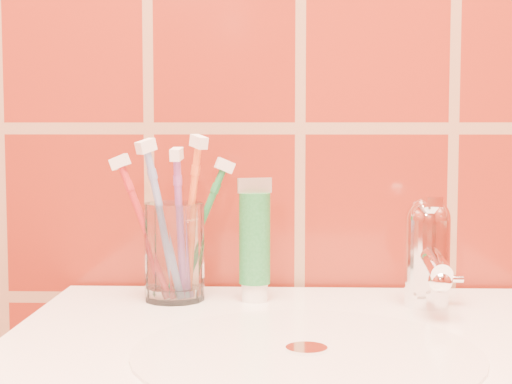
{
  "coord_description": "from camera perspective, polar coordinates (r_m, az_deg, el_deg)",
  "views": [
    {
      "loc": [
        -0.02,
        0.25,
        1.04
      ],
      "look_at": [
        -0.05,
        1.08,
        0.97
      ],
      "focal_mm": 55.0,
      "sensor_mm": 36.0,
      "label": 1
    }
  ],
  "objects": [
    {
      "name": "toothbrush_3",
      "position": [
        0.86,
        -5.58,
        -2.48
      ],
      "size": [
        0.03,
        0.07,
        0.18
      ],
      "primitive_type": null,
      "rotation": [
        0.14,
        0.0,
        -0.1
      ],
      "color": "#8B4696",
      "rests_on": "glass_tumbler"
    },
    {
      "name": "faucet",
      "position": [
        0.86,
        12.4,
        -4.03
      ],
      "size": [
        0.05,
        0.11,
        0.12
      ],
      "color": "white",
      "rests_on": "pedestal_sink"
    },
    {
      "name": "toothbrush_2",
      "position": [
        0.88,
        -8.02,
        -2.69
      ],
      "size": [
        0.11,
        0.1,
        0.17
      ],
      "primitive_type": null,
      "rotation": [
        0.38,
        0.0,
        -1.76
      ],
      "color": "#A82428",
      "rests_on": "glass_tumbler"
    },
    {
      "name": "toothbrush_4",
      "position": [
        0.85,
        -6.76,
        -2.25
      ],
      "size": [
        0.11,
        0.11,
        0.2
      ],
      "primitive_type": null,
      "rotation": [
        0.26,
        0.0,
        -0.74
      ],
      "color": "#6E89C4",
      "rests_on": "glass_tumbler"
    },
    {
      "name": "toothbrush_0",
      "position": [
        0.87,
        -4.83,
        -2.01
      ],
      "size": [
        0.1,
        0.1,
        0.2
      ],
      "primitive_type": null,
      "rotation": [
        0.21,
        0.0,
        0.71
      ],
      "color": "orange",
      "rests_on": "glass_tumbler"
    },
    {
      "name": "toothpaste_tube",
      "position": [
        0.87,
        -0.1,
        -3.78
      ],
      "size": [
        0.04,
        0.03,
        0.14
      ],
      "rotation": [
        0.0,
        0.0,
        0.35
      ],
      "color": "white",
      "rests_on": "pedestal_sink"
    },
    {
      "name": "toothbrush_1",
      "position": [
        0.89,
        -4.17,
        -2.71
      ],
      "size": [
        0.12,
        0.11,
        0.17
      ],
      "primitive_type": null,
      "rotation": [
        0.4,
        0.0,
        1.89
      ],
      "color": "#20783D",
      "rests_on": "glass_tumbler"
    },
    {
      "name": "glass_tumbler",
      "position": [
        0.88,
        -5.98,
        -4.34
      ],
      "size": [
        0.07,
        0.07,
        0.11
      ],
      "primitive_type": "cylinder",
      "rotation": [
        0.0,
        0.0,
        -0.07
      ],
      "color": "white",
      "rests_on": "pedestal_sink"
    }
  ]
}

